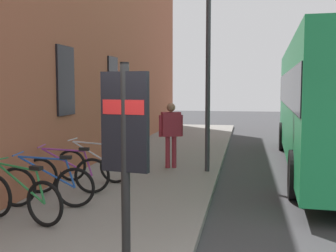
# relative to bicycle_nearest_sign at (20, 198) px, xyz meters

# --- Properties ---
(ground) EXTENTS (60.00, 60.00, 0.00)m
(ground) POSITION_rel_bicycle_nearest_sign_xyz_m (3.70, -3.85, -0.51)
(ground) COLOR #38383A
(sidewalk_pavement) EXTENTS (24.00, 3.50, 0.12)m
(sidewalk_pavement) POSITION_rel_bicycle_nearest_sign_xyz_m (5.70, -1.10, -0.45)
(sidewalk_pavement) COLOR gray
(sidewalk_pavement) RESTS_ON ground
(station_facade) EXTENTS (22.00, 0.65, 9.85)m
(station_facade) POSITION_rel_bicycle_nearest_sign_xyz_m (6.70, 0.95, 4.41)
(station_facade) COLOR #9E563D
(station_facade) RESTS_ON ground
(bicycle_nearest_sign) EXTENTS (0.63, 1.72, 0.97)m
(bicycle_nearest_sign) POSITION_rel_bicycle_nearest_sign_xyz_m (0.00, 0.00, 0.00)
(bicycle_nearest_sign) COLOR black
(bicycle_nearest_sign) RESTS_ON sidewalk_pavement
(bicycle_far_end) EXTENTS (0.48, 1.76, 0.97)m
(bicycle_far_end) POSITION_rel_bicycle_nearest_sign_xyz_m (0.83, -0.03, -0.00)
(bicycle_far_end) COLOR black
(bicycle_far_end) RESTS_ON sidewalk_pavement
(bicycle_mid_rack) EXTENTS (0.51, 1.75, 0.97)m
(bicycle_mid_rack) POSITION_rel_bicycle_nearest_sign_xyz_m (1.81, 0.03, -0.00)
(bicycle_mid_rack) COLOR black
(bicycle_mid_rack) RESTS_ON sidewalk_pavement
(bicycle_leaning_wall) EXTENTS (0.48, 1.77, 0.97)m
(bicycle_leaning_wall) POSITION_rel_bicycle_nearest_sign_xyz_m (2.86, -0.14, -0.00)
(bicycle_leaning_wall) COLOR black
(bicycle_leaning_wall) RESTS_ON sidewalk_pavement
(transit_info_sign) EXTENTS (0.17, 0.56, 2.40)m
(transit_info_sign) POSITION_rel_bicycle_nearest_sign_xyz_m (-1.52, -2.19, 1.21)
(transit_info_sign) COLOR black
(transit_info_sign) RESTS_ON sidewalk_pavement
(city_bus) EXTENTS (10.61, 3.04, 3.35)m
(city_bus) POSITION_rel_bicycle_nearest_sign_xyz_m (5.96, -5.85, 1.41)
(city_bus) COLOR #1E8C4C
(city_bus) RESTS_ON ground
(pedestrian_near_bus) EXTENTS (0.42, 0.60, 1.72)m
(pedestrian_near_bus) POSITION_rel_bicycle_nearest_sign_xyz_m (4.82, -1.56, 0.66)
(pedestrian_near_bus) COLOR maroon
(pedestrian_near_bus) RESTS_ON sidewalk_pavement
(street_lamp) EXTENTS (0.28, 0.28, 5.32)m
(street_lamp) POSITION_rel_bicycle_nearest_sign_xyz_m (4.57, -2.55, 2.75)
(street_lamp) COLOR #333338
(street_lamp) RESTS_ON sidewalk_pavement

